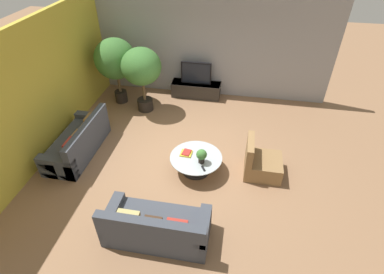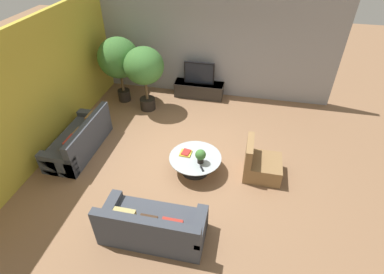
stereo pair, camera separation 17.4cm
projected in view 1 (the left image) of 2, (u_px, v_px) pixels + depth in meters
ground_plane at (184, 157)px, 7.19m from camera, size 24.00×24.00×0.00m
back_wall_stone at (205, 47)px, 8.82m from camera, size 7.40×0.12×3.00m
side_wall_left at (46, 86)px, 6.89m from camera, size 0.12×7.40×3.00m
media_console at (196, 89)px, 9.37m from camera, size 1.53×0.50×0.46m
television at (196, 73)px, 9.03m from camera, size 0.92×0.13×0.68m
coffee_table at (196, 161)px, 6.65m from camera, size 1.15×1.15×0.40m
couch_by_wall at (79, 142)px, 7.16m from camera, size 0.84×1.95×0.84m
couch_near_entry at (156, 227)px, 5.26m from camera, size 1.85×0.84×0.84m
armchair_wicker at (261, 163)px, 6.60m from camera, size 0.80×0.76×0.86m
potted_palm_tall at (115, 60)px, 8.44m from camera, size 1.17×1.17×1.95m
potted_palm_corner at (141, 69)px, 8.10m from camera, size 1.09×1.09×1.87m
potted_plant_tabletop at (202, 155)px, 6.33m from camera, size 0.23×0.23×0.33m
book_stack at (186, 153)px, 6.65m from camera, size 0.26×0.26×0.05m
remote_black at (203, 168)px, 6.27m from camera, size 0.12×0.16×0.02m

